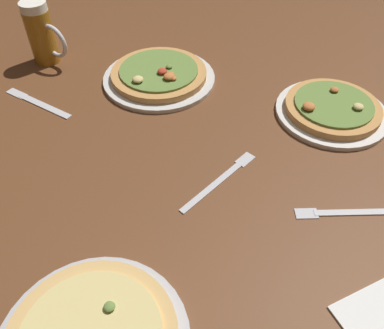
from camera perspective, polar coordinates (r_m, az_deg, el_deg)
name	(u,v)px	position (r m, az deg, el deg)	size (l,w,h in m)	color
ground_plane	(192,176)	(0.88, 0.00, -1.61)	(2.40, 2.40, 0.03)	brown
pizza_plate_far	(159,75)	(1.14, -4.68, 12.44)	(0.31, 0.31, 0.05)	silver
pizza_plate_side	(332,109)	(1.07, 19.18, 7.38)	(0.28, 0.28, 0.05)	silver
beer_mug_dark	(42,34)	(1.26, -20.42, 16.90)	(0.12, 0.10, 0.18)	#9E6619
napkin_folded	(383,316)	(0.75, 25.37, -18.74)	(0.14, 0.10, 0.01)	white
fork_left	(346,212)	(0.85, 20.89, -6.30)	(0.21, 0.03, 0.01)	silver
knife_right	(37,102)	(1.13, -20.98, 8.18)	(0.20, 0.14, 0.01)	silver
fork_spare	(221,179)	(0.85, 4.06, -2.10)	(0.17, 0.17, 0.01)	silver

